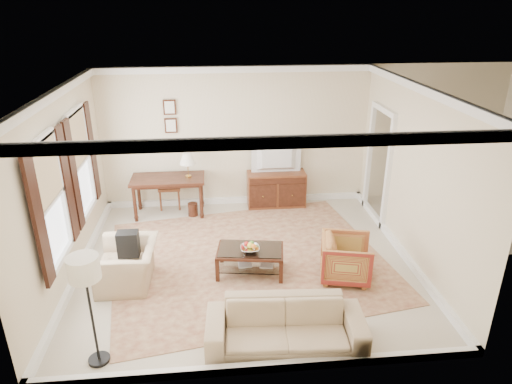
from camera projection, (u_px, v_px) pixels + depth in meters
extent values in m
cube|color=beige|center=(246.00, 262.00, 7.69)|extent=(5.50, 5.00, 0.01)
cube|color=white|center=(244.00, 89.00, 6.55)|extent=(5.50, 5.00, 0.01)
cube|color=beige|center=(236.00, 138.00, 9.41)|extent=(5.50, 0.01, 2.90)
cube|color=beige|center=(263.00, 269.00, 4.83)|extent=(5.50, 0.01, 2.90)
cube|color=beige|center=(64.00, 189.00, 6.87)|extent=(0.01, 5.00, 2.90)
cube|color=beige|center=(415.00, 176.00, 7.37)|extent=(0.01, 5.00, 2.90)
cube|color=beige|center=(453.00, 221.00, 9.12)|extent=(3.00, 2.70, 0.01)
cube|color=brown|center=(249.00, 259.00, 7.76)|extent=(5.02, 4.50, 0.01)
cube|color=#452013|center=(168.00, 179.00, 9.12)|extent=(1.46, 0.73, 0.05)
cylinder|color=#452013|center=(135.00, 204.00, 8.96)|extent=(0.07, 0.07, 0.75)
cylinder|color=#452013|center=(201.00, 202.00, 9.08)|extent=(0.07, 0.07, 0.75)
cylinder|color=#452013|center=(139.00, 193.00, 9.48)|extent=(0.07, 0.07, 0.75)
cylinder|color=#452013|center=(202.00, 191.00, 9.60)|extent=(0.07, 0.07, 0.75)
cube|color=brown|center=(276.00, 189.00, 9.66)|extent=(1.22, 0.47, 0.75)
imported|color=black|center=(277.00, 150.00, 9.31)|extent=(0.98, 0.56, 0.13)
cube|color=#452013|center=(250.00, 251.00, 7.23)|extent=(1.13, 0.76, 0.04)
cube|color=silver|center=(250.00, 249.00, 7.22)|extent=(1.06, 0.69, 0.01)
cube|color=silver|center=(250.00, 265.00, 7.33)|extent=(1.04, 0.67, 0.02)
cube|color=#452013|center=(217.00, 270.00, 7.08)|extent=(0.07, 0.07, 0.40)
cube|color=#452013|center=(281.00, 272.00, 7.04)|extent=(0.07, 0.07, 0.40)
cube|color=#452013|center=(222.00, 252.00, 7.59)|extent=(0.07, 0.07, 0.40)
cube|color=#452013|center=(281.00, 254.00, 7.55)|extent=(0.07, 0.07, 0.40)
imported|color=silver|center=(250.00, 248.00, 7.13)|extent=(0.42, 0.42, 0.10)
imported|color=brown|center=(238.00, 263.00, 7.32)|extent=(0.28, 0.05, 0.38)
imported|color=brown|center=(261.00, 263.00, 7.34)|extent=(0.28, 0.09, 0.38)
imported|color=maroon|center=(346.00, 257.00, 7.10)|extent=(0.86, 0.89, 0.77)
imported|color=tan|center=(127.00, 258.00, 6.96)|extent=(0.68, 1.02, 0.88)
cube|color=black|center=(128.00, 241.00, 6.96)|extent=(0.32, 0.38, 0.40)
imported|color=tan|center=(286.00, 320.00, 5.70)|extent=(2.03, 0.71, 0.78)
cylinder|color=black|center=(99.00, 359.00, 5.58)|extent=(0.26, 0.26, 0.04)
cylinder|color=black|center=(92.00, 319.00, 5.34)|extent=(0.03, 0.03, 1.23)
cylinder|color=silver|center=(84.00, 268.00, 5.07)|extent=(0.36, 0.36, 0.28)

